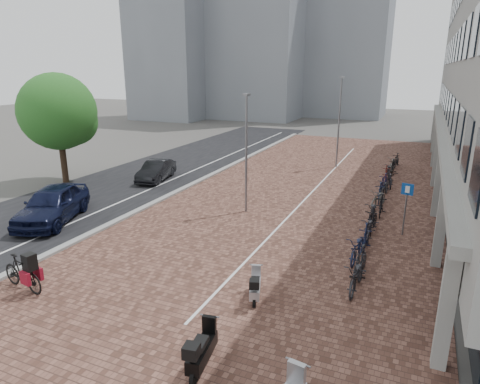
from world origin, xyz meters
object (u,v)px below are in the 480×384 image
(car_navy, at_px, (52,204))
(car_dark, at_px, (156,171))
(parking_sign, at_px, (406,201))
(hero_bike, at_px, (22,272))
(scooter_mid, at_px, (202,348))
(scooter_front, at_px, (255,285))

(car_navy, bearing_deg, car_dark, 68.08)
(parking_sign, bearing_deg, hero_bike, -126.17)
(scooter_mid, bearing_deg, scooter_front, 81.42)
(car_navy, distance_m, car_dark, 8.47)
(scooter_front, relative_size, parking_sign, 0.59)
(car_dark, bearing_deg, scooter_mid, -64.26)
(car_dark, distance_m, hero_bike, 14.36)
(car_navy, xyz_separation_m, scooter_mid, (11.49, -6.27, -0.30))
(car_dark, height_order, hero_bike, hero_bike)
(parking_sign, bearing_deg, car_navy, -150.84)
(hero_bike, relative_size, scooter_front, 1.47)
(scooter_mid, bearing_deg, parking_sign, 61.46)
(hero_bike, distance_m, scooter_front, 7.68)
(hero_bike, bearing_deg, parking_sign, -39.39)
(car_dark, relative_size, parking_sign, 1.65)
(scooter_mid, bearing_deg, hero_bike, 163.59)
(scooter_front, bearing_deg, car_navy, 148.08)
(scooter_mid, bearing_deg, car_dark, 119.14)
(hero_bike, xyz_separation_m, scooter_front, (7.25, 2.52, -0.15))
(car_dark, bearing_deg, scooter_front, -56.52)
(car_navy, height_order, scooter_mid, car_navy)
(car_dark, xyz_separation_m, scooter_mid, (11.40, -14.74, -0.08))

